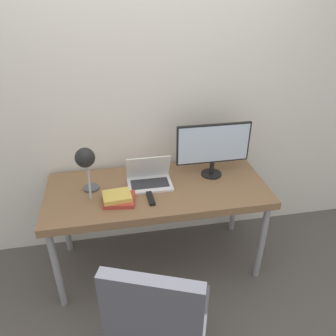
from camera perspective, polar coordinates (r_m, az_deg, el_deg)
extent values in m
plane|color=#514C47|center=(2.74, -0.36, -21.14)|extent=(12.00, 12.00, 0.00)
cube|color=silver|center=(2.63, -3.51, 11.43)|extent=(8.00, 0.05, 2.60)
cube|color=brown|center=(2.50, -1.86, -3.93)|extent=(1.66, 0.71, 0.06)
cylinder|color=gray|center=(2.54, -18.79, -16.48)|extent=(0.05, 0.05, 0.71)
cylinder|color=gray|center=(2.72, 16.00, -12.35)|extent=(0.05, 0.05, 0.71)
cylinder|color=gray|center=(2.98, -17.62, -8.27)|extent=(0.05, 0.05, 0.71)
cylinder|color=gray|center=(3.13, 11.53, -5.29)|extent=(0.05, 0.05, 0.71)
cube|color=silver|center=(2.50, -3.18, -2.88)|extent=(0.33, 0.23, 0.02)
cube|color=#2D2D33|center=(2.49, -3.18, -2.69)|extent=(0.28, 0.14, 0.00)
cube|color=silver|center=(2.50, -3.47, 0.15)|extent=(0.33, 0.09, 0.21)
cube|color=navy|center=(2.50, -3.46, 0.11)|extent=(0.30, 0.08, 0.18)
cylinder|color=black|center=(2.66, 7.55, -1.01)|extent=(0.16, 0.16, 0.01)
cylinder|color=black|center=(2.63, 7.64, 0.17)|extent=(0.04, 0.04, 0.11)
cube|color=black|center=(2.54, 7.91, 4.24)|extent=(0.58, 0.02, 0.32)
cube|color=silver|center=(2.52, 8.00, 4.12)|extent=(0.55, 0.00, 0.30)
cylinder|color=#4C4C51|center=(2.52, -13.20, -3.40)|extent=(0.12, 0.12, 0.02)
cylinder|color=#99999E|center=(2.37, -13.71, -0.90)|extent=(0.02, 0.17, 0.34)
sphere|color=black|center=(2.22, -14.26, 1.77)|extent=(0.13, 0.13, 0.13)
sphere|color=black|center=(2.58, 2.75, -24.92)|extent=(0.05, 0.05, 0.05)
sphere|color=black|center=(2.56, -6.43, -25.68)|extent=(0.05, 0.05, 0.05)
cube|color=#4C4C56|center=(2.07, -1.23, -24.49)|extent=(0.66, 0.63, 0.09)
cube|color=#4C4C56|center=(1.72, -2.86, -24.27)|extent=(0.49, 0.24, 0.49)
cube|color=#B2382D|center=(2.34, -8.44, -5.49)|extent=(0.24, 0.21, 0.03)
cube|color=gold|center=(2.33, -8.88, -4.88)|extent=(0.21, 0.17, 0.03)
cube|color=black|center=(2.34, -3.04, -5.31)|extent=(0.05, 0.16, 0.02)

